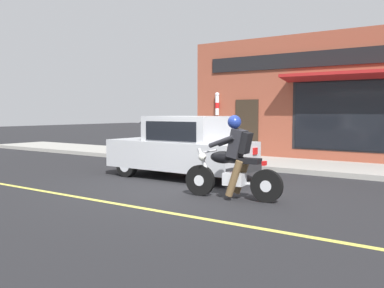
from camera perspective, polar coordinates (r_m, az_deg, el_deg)
ground_plane at (r=9.58m, az=-0.78°, el=-6.00°), size 80.00×80.00×0.00m
sidewalk_curb at (r=15.42m, az=1.76°, el=-1.85°), size 2.60×22.00×0.14m
lane_stripe at (r=10.53m, az=-20.16°, el=-5.31°), size 0.12×19.80×0.01m
storefront_building at (r=15.08m, az=16.39°, el=5.60°), size 1.25×9.57×4.20m
motorcycle_with_rider at (r=8.67m, az=5.26°, el=-2.57°), size 0.63×2.02×1.62m
car_hatchback at (r=11.38m, az=-1.20°, el=-0.49°), size 1.64×3.78×1.57m
traffic_cone at (r=16.16m, az=1.23°, el=-0.28°), size 0.36×0.36×0.60m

